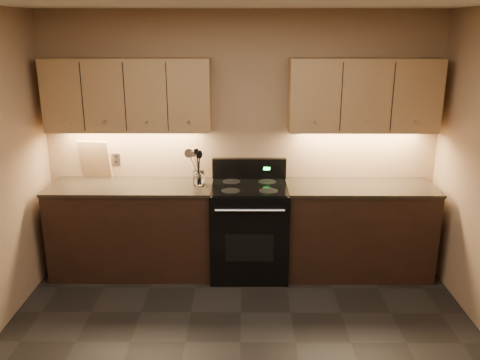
{
  "coord_description": "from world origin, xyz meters",
  "views": [
    {
      "loc": [
        0.02,
        -3.08,
        2.44
      ],
      "look_at": [
        -0.01,
        1.45,
        1.06
      ],
      "focal_mm": 38.0,
      "sensor_mm": 36.0,
      "label": 1
    }
  ],
  "objects": [
    {
      "name": "wall_back",
      "position": [
        0.0,
        2.0,
        1.3
      ],
      "size": [
        4.0,
        0.04,
        2.6
      ],
      "primitive_type": "cube",
      "color": "#9B7A5B",
      "rests_on": "ground"
    },
    {
      "name": "counter_left",
      "position": [
        -1.1,
        1.7,
        0.47
      ],
      "size": [
        1.62,
        0.62,
        0.93
      ],
      "color": "black",
      "rests_on": "ground"
    },
    {
      "name": "counter_right",
      "position": [
        1.18,
        1.7,
        0.47
      ],
      "size": [
        1.46,
        0.62,
        0.93
      ],
      "color": "black",
      "rests_on": "ground"
    },
    {
      "name": "stove",
      "position": [
        0.08,
        1.68,
        0.48
      ],
      "size": [
        0.76,
        0.68,
        1.14
      ],
      "color": "black",
      "rests_on": "ground"
    },
    {
      "name": "upper_cab_left",
      "position": [
        -1.1,
        1.85,
        1.8
      ],
      "size": [
        1.6,
        0.3,
        0.7
      ],
      "primitive_type": "cube",
      "color": "tan",
      "rests_on": "wall_back"
    },
    {
      "name": "upper_cab_right",
      "position": [
        1.18,
        1.85,
        1.8
      ],
      "size": [
        1.44,
        0.3,
        0.7
      ],
      "primitive_type": "cube",
      "color": "tan",
      "rests_on": "wall_back"
    },
    {
      "name": "outlet_plate",
      "position": [
        -1.3,
        1.99,
        1.12
      ],
      "size": [
        0.08,
        0.01,
        0.12
      ],
      "primitive_type": "cube",
      "color": "#B2B5BA",
      "rests_on": "wall_back"
    },
    {
      "name": "utensil_crock",
      "position": [
        -0.42,
        1.72,
        0.99
      ],
      "size": [
        0.15,
        0.15,
        0.14
      ],
      "color": "white",
      "rests_on": "counter_left"
    },
    {
      "name": "cutting_board",
      "position": [
        -1.51,
        1.95,
        1.13
      ],
      "size": [
        0.33,
        0.15,
        0.4
      ],
      "primitive_type": "cube",
      "rotation": [
        0.2,
        0.0,
        -0.14
      ],
      "color": "tan",
      "rests_on": "counter_left"
    },
    {
      "name": "black_spoon",
      "position": [
        -0.43,
        1.74,
        1.11
      ],
      "size": [
        0.09,
        0.1,
        0.34
      ],
      "primitive_type": null,
      "rotation": [
        0.11,
        0.05,
        0.12
      ],
      "color": "black",
      "rests_on": "utensil_crock"
    },
    {
      "name": "black_turner",
      "position": [
        -0.4,
        1.7,
        1.13
      ],
      "size": [
        0.14,
        0.12,
        0.38
      ],
      "primitive_type": null,
      "rotation": [
        -0.09,
        -0.08,
        0.35
      ],
      "color": "black",
      "rests_on": "utensil_crock"
    },
    {
      "name": "steel_spatula",
      "position": [
        -0.39,
        1.73,
        1.12
      ],
      "size": [
        0.19,
        0.12,
        0.36
      ],
      "primitive_type": null,
      "rotation": [
        0.06,
        -0.24,
        -0.37
      ],
      "color": "silver",
      "rests_on": "utensil_crock"
    },
    {
      "name": "steel_skimmer",
      "position": [
        -0.39,
        1.7,
        1.12
      ],
      "size": [
        0.22,
        0.15,
        0.37
      ],
      "primitive_type": null,
      "rotation": [
        -0.18,
        -0.4,
        0.07
      ],
      "color": "silver",
      "rests_on": "utensil_crock"
    }
  ]
}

